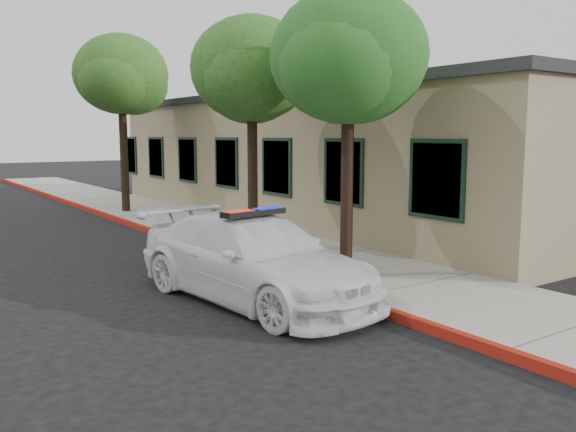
# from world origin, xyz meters

# --- Properties ---
(ground) EXTENTS (120.00, 120.00, 0.00)m
(ground) POSITION_xyz_m (0.00, 0.00, 0.00)
(ground) COLOR black
(ground) RESTS_ON ground
(sidewalk) EXTENTS (3.20, 60.00, 0.15)m
(sidewalk) POSITION_xyz_m (1.60, 3.00, 0.07)
(sidewalk) COLOR gray
(sidewalk) RESTS_ON ground
(red_curb) EXTENTS (0.14, 60.00, 0.16)m
(red_curb) POSITION_xyz_m (0.06, 3.00, 0.08)
(red_curb) COLOR maroon
(red_curb) RESTS_ON ground
(clapboard_building) EXTENTS (7.30, 20.89, 4.24)m
(clapboard_building) POSITION_xyz_m (6.69, 9.00, 2.13)
(clapboard_building) COLOR #847856
(clapboard_building) RESTS_ON ground
(police_car) EXTENTS (2.71, 5.34, 1.60)m
(police_car) POSITION_xyz_m (-1.12, 1.28, 0.75)
(police_car) COLOR white
(police_car) RESTS_ON ground
(fire_hydrant) EXTENTS (0.43, 0.37, 0.75)m
(fire_hydrant) POSITION_xyz_m (0.68, 3.30, 0.52)
(fire_hydrant) COLOR white
(fire_hydrant) RESTS_ON sidewalk
(street_tree_near) EXTENTS (3.13, 2.96, 5.42)m
(street_tree_near) POSITION_xyz_m (0.99, 1.28, 4.19)
(street_tree_near) COLOR black
(street_tree_near) RESTS_ON sidewalk
(street_tree_mid) EXTENTS (2.85, 2.97, 5.43)m
(street_tree_mid) POSITION_xyz_m (0.88, 4.62, 4.25)
(street_tree_mid) COLOR black
(street_tree_mid) RESTS_ON sidewalk
(street_tree_far) EXTENTS (3.43, 3.34, 6.23)m
(street_tree_far) POSITION_xyz_m (0.98, 13.44, 4.84)
(street_tree_far) COLOR black
(street_tree_far) RESTS_ON sidewalk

